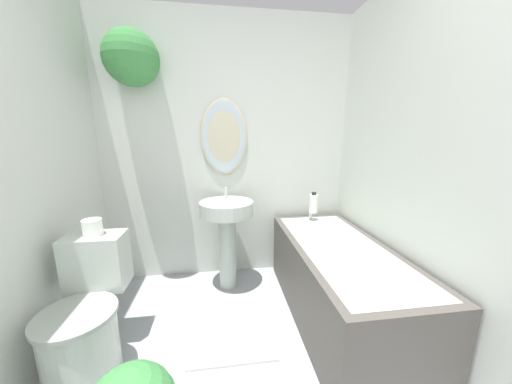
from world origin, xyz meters
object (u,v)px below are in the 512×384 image
at_px(pedestal_sink, 227,225).
at_px(bathtub, 338,280).
at_px(toilet, 86,319).
at_px(shampoo_bottle, 313,203).
at_px(toilet_paper_roll, 92,227).

height_order(pedestal_sink, bathtub, pedestal_sink).
relative_size(toilet, bathtub, 0.51).
bearing_deg(shampoo_bottle, toilet_paper_roll, -159.67).
height_order(toilet, pedestal_sink, pedestal_sink).
relative_size(pedestal_sink, bathtub, 0.61).
relative_size(toilet, shampoo_bottle, 3.85).
bearing_deg(toilet, shampoo_bottle, 26.40).
bearing_deg(shampoo_bottle, bathtub, -90.46).
relative_size(toilet, pedestal_sink, 0.83).
bearing_deg(bathtub, pedestal_sink, 147.17).
xyz_separation_m(toilet, pedestal_sink, (0.83, 0.74, 0.26)).
bearing_deg(toilet, pedestal_sink, 41.69).
bearing_deg(bathtub, toilet_paper_roll, -179.50).
distance_m(toilet, bathtub, 1.64).
bearing_deg(toilet_paper_roll, pedestal_sink, 32.71).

